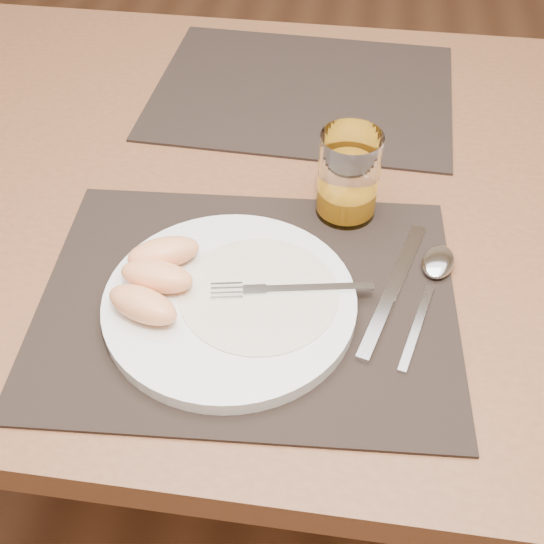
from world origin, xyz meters
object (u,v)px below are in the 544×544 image
at_px(knife, 388,299).
at_px(spoon, 435,271).
at_px(plate, 230,303).
at_px(juice_glass, 348,179).
at_px(placemat_near, 248,300).
at_px(placemat_far, 303,91).
at_px(fork, 278,290).
at_px(table, 290,227).

distance_m(knife, spoon, 0.07).
bearing_deg(plate, spoon, 20.56).
height_order(plate, juice_glass, juice_glass).
relative_size(placemat_near, spoon, 2.36).
bearing_deg(placemat_far, knife, -71.69).
height_order(knife, spoon, spoon).
distance_m(plate, fork, 0.05).
bearing_deg(juice_glass, table, 142.27).
bearing_deg(juice_glass, placemat_near, -120.35).
height_order(plate, knife, plate).
distance_m(fork, juice_glass, 0.18).
bearing_deg(fork, placemat_near, -177.65).
bearing_deg(knife, spoon, 43.26).
bearing_deg(spoon, placemat_near, -161.84).
bearing_deg(spoon, table, 139.88).
relative_size(knife, spoon, 1.13).
bearing_deg(placemat_far, placemat_near, -91.52).
height_order(placemat_far, plate, plate).
distance_m(table, knife, 0.26).
height_order(knife, juice_glass, juice_glass).
bearing_deg(juice_glass, plate, -122.09).
relative_size(table, placemat_near, 3.11).
relative_size(placemat_far, juice_glass, 4.08).
distance_m(table, fork, 0.24).
xyz_separation_m(placemat_far, spoon, (0.19, -0.37, 0.01)).
relative_size(table, juice_glass, 12.69).
distance_m(fork, knife, 0.12).
bearing_deg(spoon, knife, -136.74).
relative_size(fork, knife, 0.81).
bearing_deg(table, plate, -98.81).
height_order(placemat_near, plate, plate).
xyz_separation_m(placemat_near, plate, (-0.02, -0.02, 0.01)).
height_order(placemat_near, juice_glass, juice_glass).
xyz_separation_m(placemat_near, juice_glass, (0.09, 0.16, 0.05)).
bearing_deg(juice_glass, spoon, -41.69).
bearing_deg(knife, fork, -171.85).
xyz_separation_m(plate, fork, (0.05, 0.02, 0.01)).
height_order(placemat_far, juice_glass, juice_glass).
xyz_separation_m(placemat_near, fork, (0.03, 0.00, 0.02)).
distance_m(placemat_near, plate, 0.02).
xyz_separation_m(table, fork, (0.01, -0.22, 0.11)).
bearing_deg(fork, juice_glass, 68.77).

